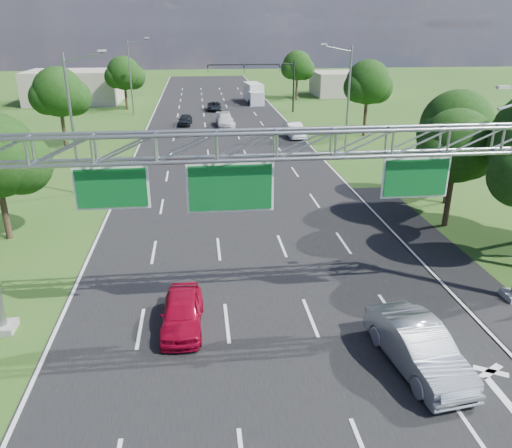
{
  "coord_description": "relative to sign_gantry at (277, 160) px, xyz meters",
  "views": [
    {
      "loc": [
        -2.65,
        -6.54,
        11.75
      ],
      "look_at": [
        -0.17,
        14.83,
        3.12
      ],
      "focal_mm": 35.0,
      "sensor_mm": 36.0,
      "label": 1
    }
  ],
  "objects": [
    {
      "name": "ground",
      "position": [
        -0.33,
        18.0,
        -6.89
      ],
      "size": [
        220.0,
        220.0,
        0.0
      ],
      "primitive_type": "plane",
      "color": "#285218",
      "rests_on": "ground"
    },
    {
      "name": "road",
      "position": [
        -0.33,
        18.0,
        -6.89
      ],
      "size": [
        18.0,
        180.0,
        0.02
      ],
      "primitive_type": "cube",
      "color": "black",
      "rests_on": "ground"
    },
    {
      "name": "road_flare",
      "position": [
        9.87,
        2.0,
        -6.89
      ],
      "size": [
        3.0,
        30.0,
        0.02
      ],
      "primitive_type": "cube",
      "color": "black",
      "rests_on": "ground"
    },
    {
      "name": "sign_gantry",
      "position": [
        0.0,
        0.0,
        0.0
      ],
      "size": [
        23.5,
        1.0,
        9.56
      ],
      "color": "gray",
      "rests_on": "ground"
    },
    {
      "name": "traffic_signal",
      "position": [
        7.15,
        53.0,
        -1.72
      ],
      "size": [
        12.21,
        0.24,
        7.0
      ],
      "color": "black",
      "rests_on": "ground"
    },
    {
      "name": "streetlight_l_near",
      "position": [
        -11.63,
        18.0,
        -1.31
      ],
      "size": [
        2.97,
        0.22,
        10.16
      ],
      "color": "gray",
      "rests_on": "ground"
    },
    {
      "name": "streetlight_l_far",
      "position": [
        -11.63,
        53.0,
        -1.31
      ],
      "size": [
        2.97,
        0.22,
        10.16
      ],
      "color": "gray",
      "rests_on": "ground"
    },
    {
      "name": "streetlight_r_mid",
      "position": [
        10.97,
        28.0,
        -1.31
      ],
      "size": [
        2.97,
        0.22,
        10.16
      ],
      "color": "gray",
      "rests_on": "ground"
    },
    {
      "name": "tree_cluster_right",
      "position": [
        14.47,
        7.19,
        -1.58
      ],
      "size": [
        9.91,
        14.6,
        8.68
      ],
      "color": "#2D2116",
      "rests_on": "ground"
    },
    {
      "name": "tree_verge_lb",
      "position": [
        -16.25,
        33.04,
        -1.48
      ],
      "size": [
        5.76,
        4.8,
        8.06
      ],
      "color": "#2D2116",
      "rests_on": "ground"
    },
    {
      "name": "tree_verge_lc",
      "position": [
        -13.25,
        58.04,
        -1.92
      ],
      "size": [
        5.76,
        4.8,
        7.62
      ],
      "color": "#2D2116",
      "rests_on": "ground"
    },
    {
      "name": "tree_verge_rd",
      "position": [
        15.75,
        36.04,
        -1.26
      ],
      "size": [
        5.76,
        4.8,
        8.28
      ],
      "color": "#2D2116",
      "rests_on": "ground"
    },
    {
      "name": "tree_verge_re",
      "position": [
        13.75,
        66.04,
        -1.7
      ],
      "size": [
        5.76,
        4.8,
        7.84
      ],
      "color": "#2D2116",
      "rests_on": "ground"
    },
    {
      "name": "building_left",
      "position": [
        -22.33,
        66.0,
        -4.39
      ],
      "size": [
        14.0,
        10.0,
        5.0
      ],
      "primitive_type": "cube",
      "color": "#A79C8C",
      "rests_on": "ground"
    },
    {
      "name": "building_right",
      "position": [
        23.67,
        70.0,
        -4.89
      ],
      "size": [
        12.0,
        9.0,
        4.0
      ],
      "primitive_type": "cube",
      "color": "#A79C8C",
      "rests_on": "ground"
    },
    {
      "name": "red_coupe",
      "position": [
        -3.97,
        -0.58,
        -6.18
      ],
      "size": [
        1.82,
        4.21,
        1.41
      ],
      "primitive_type": "imported",
      "rotation": [
        0.0,
        0.0,
        -0.04
      ],
      "color": "#AE0827",
      "rests_on": "ground"
    },
    {
      "name": "silver_sedan",
      "position": [
        4.63,
        -4.19,
        -6.03
      ],
      "size": [
        2.5,
        5.43,
        1.72
      ],
      "primitive_type": "imported",
      "rotation": [
        0.0,
        0.0,
        0.13
      ],
      "color": "#A3AAAE",
      "rests_on": "ground"
    },
    {
      "name": "car_queue_a",
      "position": [
        0.34,
        43.25,
        -6.16
      ],
      "size": [
        2.35,
        5.18,
        1.47
      ],
      "primitive_type": "imported",
      "rotation": [
        0.0,
        0.0,
        0.06
      ],
      "color": "silver",
      "rests_on": "ground"
    },
    {
      "name": "car_queue_b",
      "position": [
        -0.52,
        55.61,
        -6.29
      ],
      "size": [
        2.09,
        4.39,
        1.21
      ],
      "primitive_type": "imported",
      "rotation": [
        0.0,
        0.0,
        -0.02
      ],
      "color": "black",
      "rests_on": "ground"
    },
    {
      "name": "car_queue_c",
      "position": [
        -4.59,
        44.57,
        -6.23
      ],
      "size": [
        1.94,
        4.03,
        1.33
      ],
      "primitive_type": "imported",
      "rotation": [
        0.0,
        0.0,
        -0.1
      ],
      "color": "black",
      "rests_on": "ground"
    },
    {
      "name": "car_queue_d",
      "position": [
        7.67,
        36.07,
        -6.11
      ],
      "size": [
        1.95,
        4.81,
        1.55
      ],
      "primitive_type": "imported",
      "rotation": [
        0.0,
        0.0,
        0.06
      ],
      "color": "white",
      "rests_on": "ground"
    },
    {
      "name": "box_truck",
      "position": [
        6.15,
        62.84,
        -5.46
      ],
      "size": [
        2.79,
        8.04,
        2.98
      ],
      "rotation": [
        0.0,
        0.0,
        0.09
      ],
      "color": "silver",
      "rests_on": "ground"
    }
  ]
}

